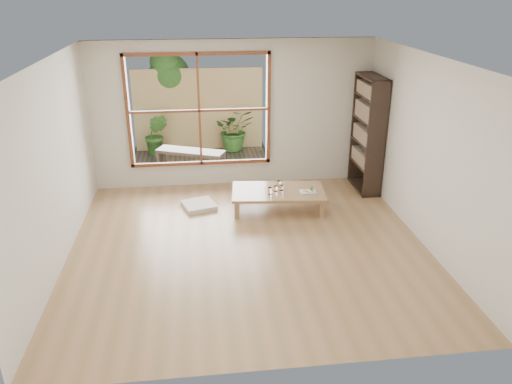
% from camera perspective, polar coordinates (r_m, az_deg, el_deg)
% --- Properties ---
extents(ground, '(5.00, 5.00, 0.00)m').
position_cam_1_polar(ground, '(7.18, -0.87, -6.11)').
color(ground, tan).
rests_on(ground, ground).
extents(low_table, '(1.58, 0.99, 0.33)m').
position_cam_1_polar(low_table, '(8.19, 2.55, -0.07)').
color(low_table, '#9C7B4B').
rests_on(low_table, ground).
extents(floor_cushion, '(0.62, 0.62, 0.07)m').
position_cam_1_polar(floor_cushion, '(8.39, -6.55, -1.50)').
color(floor_cushion, white).
rests_on(floor_cushion, ground).
extents(bookshelf, '(0.32, 0.91, 2.03)m').
position_cam_1_polar(bookshelf, '(9.01, 12.66, 6.45)').
color(bookshelf, black).
rests_on(bookshelf, ground).
extents(glass_tall, '(0.07, 0.07, 0.12)m').
position_cam_1_polar(glass_tall, '(7.98, 1.60, 0.11)').
color(glass_tall, silver).
rests_on(glass_tall, low_table).
extents(glass_mid, '(0.06, 0.06, 0.09)m').
position_cam_1_polar(glass_mid, '(8.16, 2.93, 0.50)').
color(glass_mid, silver).
rests_on(glass_mid, low_table).
extents(glass_short, '(0.07, 0.07, 0.09)m').
position_cam_1_polar(glass_short, '(8.33, 2.65, 0.97)').
color(glass_short, silver).
rests_on(glass_short, low_table).
extents(glass_small, '(0.07, 0.07, 0.08)m').
position_cam_1_polar(glass_small, '(8.13, 2.25, 0.40)').
color(glass_small, silver).
rests_on(glass_small, low_table).
extents(food_tray, '(0.26, 0.19, 0.08)m').
position_cam_1_polar(food_tray, '(8.14, 6.06, 0.14)').
color(food_tray, white).
rests_on(food_tray, low_table).
extents(deck, '(2.80, 2.00, 0.05)m').
position_cam_1_polar(deck, '(10.40, -6.27, 3.20)').
color(deck, '#3D332C').
rests_on(deck, ground).
extents(garden_bench, '(1.38, 0.89, 0.42)m').
position_cam_1_polar(garden_bench, '(9.87, -7.49, 4.42)').
color(garden_bench, black).
rests_on(garden_bench, deck).
extents(bamboo_fence, '(2.80, 0.06, 1.80)m').
position_cam_1_polar(bamboo_fence, '(11.11, -6.58, 9.30)').
color(bamboo_fence, tan).
rests_on(bamboo_fence, ground).
extents(shrub_right, '(0.89, 0.78, 0.94)m').
position_cam_1_polar(shrub_right, '(11.05, -2.47, 7.18)').
color(shrub_right, '#346324').
rests_on(shrub_right, deck).
extents(shrub_left, '(0.56, 0.48, 0.91)m').
position_cam_1_polar(shrub_left, '(10.91, -11.33, 6.46)').
color(shrub_left, '#346324').
rests_on(shrub_left, deck).
extents(garden_tree, '(1.04, 0.85, 2.22)m').
position_cam_1_polar(garden_tree, '(11.28, -10.31, 13.06)').
color(garden_tree, '#4C3D2D').
rests_on(garden_tree, ground).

